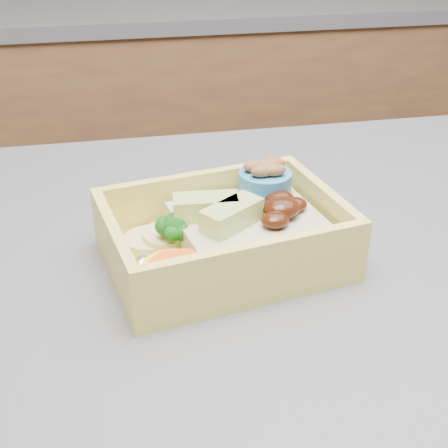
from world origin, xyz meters
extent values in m
cube|color=brown|center=(0.00, 1.20, 0.45)|extent=(3.20, 0.60, 0.90)
cube|color=#E0CD5C|center=(-0.20, 0.04, 0.92)|extent=(0.20, 0.16, 0.01)
cube|color=#E0CD5C|center=(-0.21, 0.10, 0.95)|extent=(0.18, 0.04, 0.04)
cube|color=#E0CD5C|center=(-0.18, -0.01, 0.95)|extent=(0.18, 0.04, 0.04)
cube|color=#E0CD5C|center=(-0.11, 0.06, 0.95)|extent=(0.03, 0.11, 0.04)
cube|color=#E0CD5C|center=(-0.28, 0.03, 0.95)|extent=(0.03, 0.11, 0.04)
cube|color=tan|center=(-0.17, 0.05, 0.94)|extent=(0.12, 0.12, 0.03)
ellipsoid|color=black|center=(-0.15, 0.05, 0.96)|extent=(0.03, 0.03, 0.02)
ellipsoid|color=black|center=(-0.15, 0.06, 0.96)|extent=(0.03, 0.02, 0.01)
ellipsoid|color=black|center=(-0.16, 0.03, 0.96)|extent=(0.02, 0.02, 0.01)
ellipsoid|color=black|center=(-0.14, 0.05, 0.96)|extent=(0.02, 0.02, 0.01)
cube|color=#B0CD6B|center=(-0.19, 0.04, 0.96)|extent=(0.05, 0.05, 0.02)
cube|color=#B0CD6B|center=(-0.21, 0.06, 0.96)|extent=(0.05, 0.03, 0.02)
cylinder|color=#6EAF5E|center=(-0.23, 0.05, 0.94)|extent=(0.01, 0.01, 0.02)
sphere|color=#155814|center=(-0.23, 0.05, 0.95)|extent=(0.02, 0.02, 0.02)
sphere|color=#155814|center=(-0.22, 0.06, 0.95)|extent=(0.02, 0.02, 0.02)
sphere|color=#155814|center=(-0.24, 0.06, 0.95)|extent=(0.02, 0.02, 0.02)
sphere|color=#155814|center=(-0.23, 0.05, 0.95)|extent=(0.01, 0.01, 0.01)
sphere|color=#155814|center=(-0.23, 0.05, 0.95)|extent=(0.01, 0.01, 0.01)
sphere|color=#155814|center=(-0.23, 0.06, 0.95)|extent=(0.01, 0.01, 0.01)
cylinder|color=yellow|center=(-0.24, 0.01, 0.94)|extent=(0.04, 0.04, 0.02)
cylinder|color=#FF5A15|center=(-0.24, 0.01, 0.95)|extent=(0.02, 0.02, 0.00)
cylinder|color=#FF5A15|center=(-0.25, 0.00, 0.95)|extent=(0.02, 0.02, 0.00)
cylinder|color=#FF5A15|center=(-0.23, 0.00, 0.95)|extent=(0.02, 0.02, 0.00)
cylinder|color=tan|center=(-0.25, 0.07, 0.93)|extent=(0.04, 0.04, 0.01)
cylinder|color=tan|center=(-0.24, 0.07, 0.94)|extent=(0.04, 0.04, 0.01)
ellipsoid|color=white|center=(-0.22, 0.08, 0.94)|extent=(0.02, 0.02, 0.02)
ellipsoid|color=white|center=(-0.26, 0.02, 0.94)|extent=(0.02, 0.02, 0.02)
cylinder|color=teal|center=(-0.15, 0.09, 0.97)|extent=(0.04, 0.04, 0.02)
ellipsoid|color=brown|center=(-0.15, 0.09, 0.98)|extent=(0.02, 0.01, 0.01)
ellipsoid|color=brown|center=(-0.14, 0.09, 0.98)|extent=(0.02, 0.01, 0.01)
ellipsoid|color=brown|center=(-0.16, 0.09, 0.98)|extent=(0.02, 0.01, 0.01)
ellipsoid|color=brown|center=(-0.15, 0.08, 0.98)|extent=(0.02, 0.01, 0.01)
ellipsoid|color=brown|center=(-0.16, 0.08, 0.98)|extent=(0.02, 0.01, 0.01)
camera|label=1|loc=(-0.28, -0.36, 1.19)|focal=50.00mm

